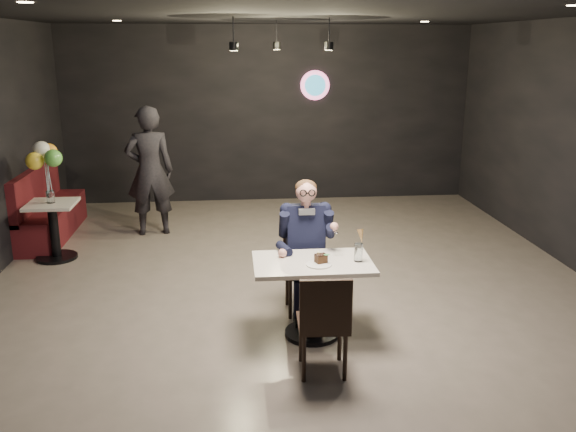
{
  "coord_description": "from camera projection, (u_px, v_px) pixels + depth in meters",
  "views": [
    {
      "loc": [
        -0.67,
        -6.08,
        2.7
      ],
      "look_at": [
        -0.11,
        -0.21,
        1.02
      ],
      "focal_mm": 38.0,
      "sensor_mm": 36.0,
      "label": 1
    }
  ],
  "objects": [
    {
      "name": "side_table",
      "position": [
        54.0,
        231.0,
        7.81
      ],
      "size": [
        0.59,
        0.59,
        0.74
      ],
      "primitive_type": "cube",
      "color": "silver",
      "rests_on": "floor"
    },
    {
      "name": "wall_sign",
      "position": [
        315.0,
        85.0,
        10.42
      ],
      "size": [
        0.5,
        0.06,
        0.5
      ],
      "primitive_type": null,
      "color": "pink",
      "rests_on": "floor"
    },
    {
      "name": "balloon_bunch",
      "position": [
        47.0,
        166.0,
        7.57
      ],
      "size": [
        0.4,
        0.4,
        0.65
      ],
      "primitive_type": "cube",
      "color": "yellow",
      "rests_on": "balloon_vase"
    },
    {
      "name": "booth_bench",
      "position": [
        51.0,
        203.0,
        8.7
      ],
      "size": [
        0.5,
        2.0,
        1.0
      ],
      "primitive_type": "cube",
      "color": "#4F1013",
      "rests_on": "floor"
    },
    {
      "name": "chair_far",
      "position": [
        305.0,
        269.0,
        6.24
      ],
      "size": [
        0.42,
        0.46,
        0.92
      ],
      "primitive_type": "cube",
      "color": "black",
      "rests_on": "floor"
    },
    {
      "name": "wafer_cone",
      "position": [
        361.0,
        236.0,
        5.58
      ],
      "size": [
        0.08,
        0.08,
        0.13
      ],
      "primitive_type": "cone",
      "rotation": [
        0.0,
        0.0,
        0.26
      ],
      "color": "#D7B058",
      "rests_on": "sundae_glass"
    },
    {
      "name": "pendant_lights",
      "position": [
        280.0,
        28.0,
        7.75
      ],
      "size": [
        1.4,
        1.2,
        0.36
      ],
      "primitive_type": "cube",
      "color": "black",
      "rests_on": "floor"
    },
    {
      "name": "main_table",
      "position": [
        312.0,
        299.0,
        5.74
      ],
      "size": [
        1.1,
        0.7,
        0.75
      ],
      "primitive_type": "cube",
      "color": "silver",
      "rests_on": "floor"
    },
    {
      "name": "balloon_vase",
      "position": [
        50.0,
        197.0,
        7.68
      ],
      "size": [
        0.1,
        0.1,
        0.15
      ],
      "primitive_type": "cylinder",
      "color": "silver",
      "rests_on": "side_table"
    },
    {
      "name": "chair_near",
      "position": [
        323.0,
        321.0,
        5.09
      ],
      "size": [
        0.44,
        0.48,
        0.92
      ],
      "primitive_type": "cube",
      "rotation": [
        0.0,
        0.0,
        -0.04
      ],
      "color": "black",
      "rests_on": "floor"
    },
    {
      "name": "passerby",
      "position": [
        150.0,
        171.0,
        8.72
      ],
      "size": [
        0.74,
        0.55,
        1.86
      ],
      "primitive_type": "imported",
      "rotation": [
        0.0,
        0.0,
        3.3
      ],
      "color": "black",
      "rests_on": "floor"
    },
    {
      "name": "floor",
      "position": [
        296.0,
        301.0,
        6.62
      ],
      "size": [
        9.0,
        9.0,
        0.0
      ],
      "primitive_type": "plane",
      "color": "slate",
      "rests_on": "ground"
    },
    {
      "name": "cake_slice",
      "position": [
        321.0,
        259.0,
        5.57
      ],
      "size": [
        0.12,
        0.11,
        0.07
      ],
      "primitive_type": "cube",
      "rotation": [
        0.0,
        0.0,
        0.35
      ],
      "color": "black",
      "rests_on": "dessert_plate"
    },
    {
      "name": "mint_leaf",
      "position": [
        327.0,
        255.0,
        5.54
      ],
      "size": [
        0.06,
        0.04,
        0.01
      ],
      "primitive_type": "ellipsoid",
      "color": "#2D8C3D",
      "rests_on": "cake_slice"
    },
    {
      "name": "sundae_glass",
      "position": [
        358.0,
        252.0,
        5.62
      ],
      "size": [
        0.08,
        0.08,
        0.17
      ],
      "primitive_type": "cylinder",
      "color": "silver",
      "rests_on": "main_table"
    },
    {
      "name": "dessert_plate",
      "position": [
        319.0,
        265.0,
        5.54
      ],
      "size": [
        0.23,
        0.23,
        0.01
      ],
      "primitive_type": "cylinder",
      "color": "white",
      "rests_on": "main_table"
    },
    {
      "name": "seated_man",
      "position": [
        305.0,
        245.0,
        6.17
      ],
      "size": [
        0.6,
        0.8,
        1.44
      ],
      "primitive_type": "cube",
      "color": "black",
      "rests_on": "floor"
    }
  ]
}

